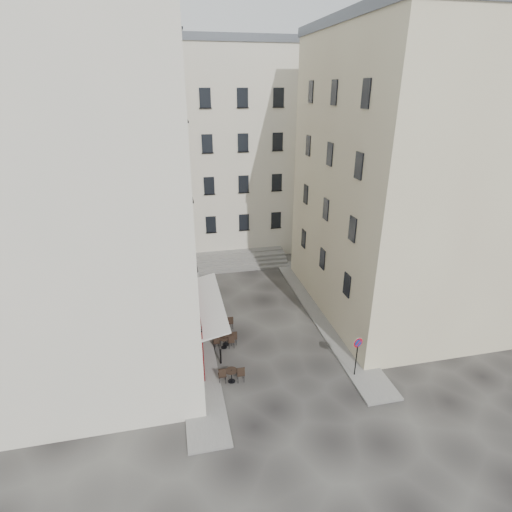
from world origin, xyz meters
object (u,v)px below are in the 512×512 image
object	(u,v)px
bistro_table_a	(231,374)
pedestrian	(216,312)
no_parking_sign	(357,350)
bistro_table_b	(224,341)

from	to	relation	value
bistro_table_a	pedestrian	size ratio (longest dim) A/B	0.74
bistro_table_a	pedestrian	xyz separation A→B (m)	(-0.10, 5.85, 0.44)
bistro_table_a	pedestrian	bearing A→B (deg)	90.97
pedestrian	bistro_table_a	bearing A→B (deg)	64.79
pedestrian	no_parking_sign	bearing A→B (deg)	108.68
no_parking_sign	bistro_table_a	xyz separation A→B (m)	(-6.73, 1.01, -1.27)
no_parking_sign	bistro_table_a	world-z (taller)	no_parking_sign
bistro_table_a	no_parking_sign	bearing A→B (deg)	-8.57
no_parking_sign	bistro_table_b	distance (m)	7.99
no_parking_sign	bistro_table_b	world-z (taller)	no_parking_sign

